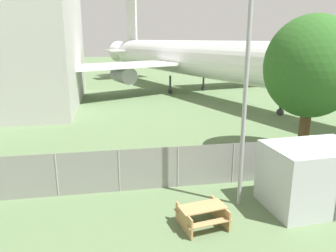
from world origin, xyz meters
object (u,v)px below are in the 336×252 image
at_px(tree_left_of_cabin, 311,67).
at_px(picnic_bench_near_cabin, 202,214).
at_px(airplane, 195,59).
at_px(portable_cabin, 312,176).

bearing_deg(tree_left_of_cabin, picnic_bench_near_cabin, -141.40).
xyz_separation_m(airplane, tree_left_of_cabin, (0.61, -21.90, 0.82)).
relative_size(portable_cabin, tree_left_of_cabin, 0.48).
height_order(picnic_bench_near_cabin, tree_left_of_cabin, tree_left_of_cabin).
relative_size(portable_cabin, picnic_bench_near_cabin, 2.03).
relative_size(picnic_bench_near_cabin, tree_left_of_cabin, 0.24).
bearing_deg(airplane, tree_left_of_cabin, -17.79).
bearing_deg(airplane, picnic_bench_near_cabin, -33.31).
height_order(airplane, tree_left_of_cabin, airplane).
height_order(airplane, portable_cabin, airplane).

